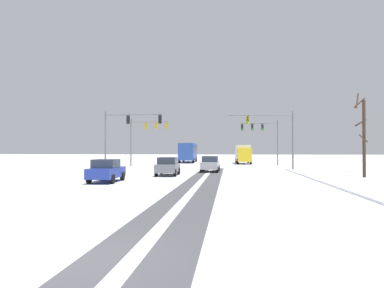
{
  "coord_description": "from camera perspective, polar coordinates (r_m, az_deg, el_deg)",
  "views": [
    {
      "loc": [
        3.28,
        -7.17,
        2.32
      ],
      "look_at": [
        0.0,
        23.63,
        2.8
      ],
      "focal_mm": 32.5,
      "sensor_mm": 36.0,
      "label": 1
    }
  ],
  "objects": [
    {
      "name": "bare_tree_sidewalk_mid",
      "position": [
        32.11,
        26.31,
        1.32
      ],
      "size": [
        1.16,
        1.24,
        7.1
      ],
      "color": "#423023",
      "rests_on": "ground"
    },
    {
      "name": "wheel_track_right_lane",
      "position": [
        24.2,
        3.17,
        -6.38
      ],
      "size": [
        1.17,
        37.14,
        0.01
      ],
      "primitive_type": "cube",
      "color": "#4C4C51",
      "rests_on": "ground"
    },
    {
      "name": "car_grey_second",
      "position": [
        30.95,
        -3.99,
        -3.67
      ],
      "size": [
        1.9,
        4.13,
        1.62
      ],
      "color": "slate",
      "rests_on": "ground"
    },
    {
      "name": "traffic_signal_far_left",
      "position": [
        48.27,
        -7.59,
        2.03
      ],
      "size": [
        5.39,
        0.54,
        6.5
      ],
      "color": "slate",
      "rests_on": "ground"
    },
    {
      "name": "bus_oncoming",
      "position": [
        62.17,
        -0.62,
        -1.19
      ],
      "size": [
        2.93,
        11.07,
        3.38
      ],
      "color": "#284793",
      "rests_on": "ground"
    },
    {
      "name": "sidewalk_kerb_right",
      "position": [
        23.98,
        26.61,
        -6.2
      ],
      "size": [
        4.0,
        37.14,
        0.12
      ],
      "primitive_type": "cube",
      "color": "white",
      "rests_on": "ground"
    },
    {
      "name": "wheel_track_left_lane",
      "position": [
        24.32,
        -0.37,
        -6.35
      ],
      "size": [
        0.93,
        37.14,
        0.01
      ],
      "primitive_type": "cube",
      "color": "#4C4C51",
      "rests_on": "ground"
    },
    {
      "name": "ground_plane",
      "position": [
        8.22,
        -18.59,
        -17.24
      ],
      "size": [
        300.0,
        300.0,
        0.0
      ],
      "primitive_type": "plane",
      "color": "silver"
    },
    {
      "name": "box_truck_delivery",
      "position": [
        56.93,
        8.39,
        -1.57
      ],
      "size": [
        2.47,
        7.46,
        3.02
      ],
      "color": "yellow",
      "rests_on": "ground"
    },
    {
      "name": "car_blue_third",
      "position": [
        25.46,
        -13.87,
        -4.25
      ],
      "size": [
        1.96,
        4.16,
        1.62
      ],
      "color": "#233899",
      "rests_on": "ground"
    },
    {
      "name": "traffic_signal_far_right",
      "position": [
        51.34,
        11.49,
        1.87
      ],
      "size": [
        5.39,
        0.58,
        6.5
      ],
      "color": "slate",
      "rests_on": "ground"
    },
    {
      "name": "traffic_signal_near_right",
      "position": [
        39.2,
        13.36,
        2.31
      ],
      "size": [
        7.07,
        0.59,
        6.5
      ],
      "color": "slate",
      "rests_on": "ground"
    },
    {
      "name": "car_silver_lead",
      "position": [
        35.97,
        3.01,
        -3.28
      ],
      "size": [
        1.91,
        4.14,
        1.62
      ],
      "color": "#B7BABF",
      "rests_on": "ground"
    },
    {
      "name": "traffic_signal_near_left",
      "position": [
        38.62,
        -10.87,
        2.61
      ],
      "size": [
        6.56,
        0.5,
        6.5
      ],
      "color": "slate",
      "rests_on": "ground"
    }
  ]
}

